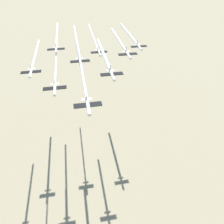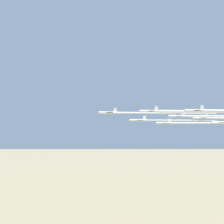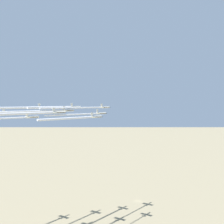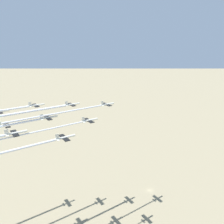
# 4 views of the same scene
# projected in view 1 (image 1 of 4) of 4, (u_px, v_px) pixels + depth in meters

# --- Properties ---
(jet_0) EXTENTS (8.91, 8.74, 3.14)m
(jet_0) POSITION_uv_depth(u_px,v_px,m) (88.00, 105.00, 66.63)
(jet_0) COLOR silver
(jet_1) EXTENTS (8.91, 8.74, 3.14)m
(jet_1) POSITION_uv_depth(u_px,v_px,m) (112.00, 74.00, 82.67)
(jet_1) COLOR silver
(jet_2) EXTENTS (8.91, 8.74, 3.14)m
(jet_2) POSITION_uv_depth(u_px,v_px,m) (55.00, 88.00, 81.73)
(jet_2) COLOR silver
(jet_3) EXTENTS (8.91, 8.74, 3.14)m
(jet_3) POSITION_uv_depth(u_px,v_px,m) (128.00, 54.00, 98.96)
(jet_3) COLOR silver
(jet_4) EXTENTS (8.91, 8.74, 3.14)m
(jet_4) POSITION_uv_depth(u_px,v_px,m) (80.00, 61.00, 96.76)
(jet_4) COLOR silver
(jet_5) EXTENTS (8.91, 8.74, 3.14)m
(jet_5) POSITION_uv_depth(u_px,v_px,m) (31.00, 72.00, 95.51)
(jet_5) COLOR silver
(jet_6) EXTENTS (8.91, 8.74, 3.14)m
(jet_6) POSITION_uv_depth(u_px,v_px,m) (139.00, 46.00, 117.37)
(jet_6) COLOR silver
(jet_7) EXTENTS (8.91, 8.74, 3.14)m
(jet_7) POSITION_uv_depth(u_px,v_px,m) (99.00, 52.00, 115.14)
(jet_7) COLOR silver
(jet_8) EXTENTS (8.91, 8.74, 3.14)m
(jet_8) POSITION_uv_depth(u_px,v_px,m) (56.00, 49.00, 110.07)
(jet_8) COLOR silver
(smoke_trail_0) EXTENTS (47.26, 29.53, 0.89)m
(smoke_trail_0) POSITION_uv_depth(u_px,v_px,m) (81.00, 63.00, 91.75)
(smoke_trail_0) COLOR white
(smoke_trail_1) EXTENTS (31.25, 19.92, 1.34)m
(smoke_trail_1) POSITION_uv_depth(u_px,v_px,m) (103.00, 53.00, 100.25)
(smoke_trail_1) COLOR white
(smoke_trail_2) EXTENTS (36.51, 22.84, 0.73)m
(smoke_trail_2) POSITION_uv_depth(u_px,v_px,m) (56.00, 61.00, 101.90)
(smoke_trail_2) COLOR white
(smoke_trail_3) EXTENTS (31.58, 20.04, 1.17)m
(smoke_trail_3) POSITION_uv_depth(u_px,v_px,m) (118.00, 39.00, 116.74)
(smoke_trail_3) COLOR white
(smoke_trail_4) EXTENTS (46.47, 29.12, 1.03)m
(smoke_trail_4) POSITION_uv_depth(u_px,v_px,m) (76.00, 39.00, 121.47)
(smoke_trail_4) COLOR white
(smoke_trail_5) EXTENTS (33.06, 20.88, 1.04)m
(smoke_trail_5) POSITION_uv_depth(u_px,v_px,m) (36.00, 52.00, 114.00)
(smoke_trail_5) COLOR white
(smoke_trail_6) EXTENTS (35.86, 22.79, 1.40)m
(smoke_trail_6) POSITION_uv_depth(u_px,v_px,m) (128.00, 33.00, 137.07)
(smoke_trail_6) COLOR white
(smoke_trail_7) EXTENTS (43.80, 27.37, 0.82)m
(smoke_trail_7) POSITION_uv_depth(u_px,v_px,m) (93.00, 35.00, 138.66)
(smoke_trail_7) COLOR white
(smoke_trail_8) EXTENTS (39.26, 24.76, 1.18)m
(smoke_trail_8) POSITION_uv_depth(u_px,v_px,m) (57.00, 33.00, 131.41)
(smoke_trail_8) COLOR white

